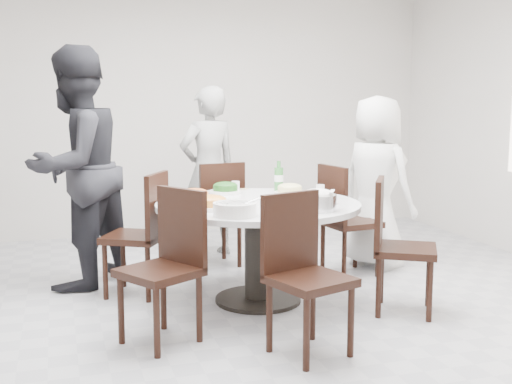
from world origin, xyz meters
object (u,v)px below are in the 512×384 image
object	(u,v)px
chair_s	(310,276)
chair_sw	(159,268)
chair_se	(406,247)
soup_bowl	(235,209)
rice_bowl	(318,202)
beverage_bottle	(279,176)
chair_nw	(134,234)
chair_ne	(351,220)
dining_table	(258,252)
diner_middle	(208,172)
chair_n	(214,214)
diner_left	(76,168)
diner_right	(376,182)

from	to	relation	value
chair_s	chair_sw	bearing A→B (deg)	132.64
chair_se	soup_bowl	world-z (taller)	chair_se
rice_bowl	beverage_bottle	world-z (taller)	beverage_bottle
beverage_bottle	chair_nw	bearing A→B (deg)	-178.20
chair_sw	chair_s	xyz separation A→B (m)	(0.81, -0.44, 0.00)
chair_s	beverage_bottle	world-z (taller)	beverage_bottle
chair_ne	chair_nw	size ratio (longest dim) A/B	1.00
chair_ne	chair_sw	xyz separation A→B (m)	(-1.81, -1.08, 0.00)
chair_nw	chair_ne	bearing A→B (deg)	119.65
dining_table	chair_nw	world-z (taller)	chair_nw
diner_middle	rice_bowl	size ratio (longest dim) A/B	6.32
chair_n	diner_middle	size ratio (longest dim) A/B	0.59
chair_sw	chair_se	distance (m)	1.74
chair_s	diner_middle	world-z (taller)	diner_middle
chair_nw	chair_sw	bearing A→B (deg)	30.35
chair_ne	chair_n	size ratio (longest dim) A/B	1.00
dining_table	chair_sw	size ratio (longest dim) A/B	1.58
chair_n	beverage_bottle	size ratio (longest dim) A/B	3.79
chair_sw	diner_middle	world-z (taller)	diner_middle
chair_nw	chair_s	size ratio (longest dim) A/B	1.00
diner_left	soup_bowl	size ratio (longest dim) A/B	6.74
chair_ne	diner_left	xyz separation A→B (m)	(-2.24, 0.34, 0.48)
dining_table	beverage_bottle	xyz separation A→B (m)	(0.33, 0.49, 0.50)
chair_sw	chair_s	size ratio (longest dim) A/B	1.00
dining_table	rice_bowl	size ratio (longest dim) A/B	5.85
chair_ne	rice_bowl	distance (m)	1.20
diner_right	chair_n	bearing A→B (deg)	46.78
chair_ne	diner_middle	distance (m)	1.48
chair_se	diner_middle	world-z (taller)	diner_middle
chair_ne	diner_middle	xyz separation A→B (m)	(-1.00, 1.03, 0.34)
diner_left	beverage_bottle	bearing A→B (deg)	121.57
chair_ne	beverage_bottle	xyz separation A→B (m)	(-0.65, 0.01, 0.40)
chair_sw	diner_middle	distance (m)	2.29
diner_left	rice_bowl	bearing A→B (deg)	94.20
chair_s	diner_left	world-z (taller)	diner_left
diner_right	chair_nw	bearing A→B (deg)	71.13
chair_n	chair_sw	distance (m)	1.89
chair_nw	diner_right	distance (m)	2.19
chair_s	soup_bowl	size ratio (longest dim) A/B	3.34
chair_sw	diner_left	world-z (taller)	diner_left
chair_sw	soup_bowl	xyz separation A→B (m)	(0.52, 0.13, 0.32)
diner_middle	soup_bowl	size ratio (longest dim) A/B	5.71
diner_left	rice_bowl	size ratio (longest dim) A/B	7.47
chair_n	diner_left	xyz separation A→B (m)	(-1.20, -0.31, 0.48)
chair_n	chair_se	bearing A→B (deg)	110.82
chair_ne	diner_left	bearing A→B (deg)	73.37
chair_se	beverage_bottle	bearing A→B (deg)	60.91
dining_table	diner_left	size ratio (longest dim) A/B	0.78
dining_table	chair_ne	bearing A→B (deg)	25.95
chair_se	diner_right	bearing A→B (deg)	13.01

